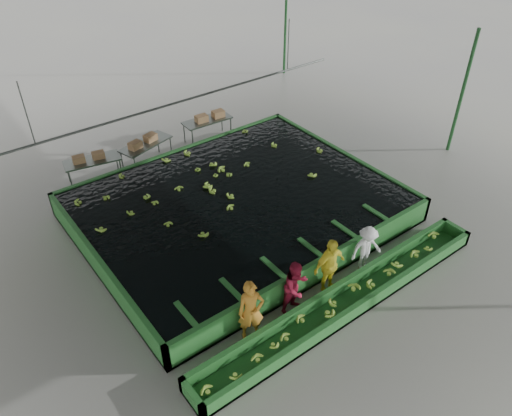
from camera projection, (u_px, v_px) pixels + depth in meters
ground at (265, 240)px, 16.15m from camera, size 80.00×80.00×0.00m
shed_roof at (267, 96)px, 13.17m from camera, size 20.00×22.00×0.04m
shed_posts at (266, 175)px, 14.66m from camera, size 20.00×22.00×5.00m
flotation_tank at (238, 207)px, 16.84m from camera, size 10.00×8.00×0.90m
tank_water at (238, 197)px, 16.60m from camera, size 9.70×7.70×0.00m
sorting_trough at (346, 301)px, 13.70m from camera, size 10.00×1.00×0.50m
cableway_rail at (179, 102)px, 17.56m from camera, size 0.08×0.08×14.00m
rail_hanger_left at (26, 114)px, 14.54m from camera, size 0.04×0.04×2.00m
rail_hanger_right at (288, 45)px, 19.40m from camera, size 0.04×0.04×2.00m
worker_a at (251, 311)px, 12.51m from camera, size 0.80×0.68×1.85m
worker_b at (296, 287)px, 13.29m from camera, size 0.88×0.72×1.68m
worker_c at (329, 266)px, 13.84m from camera, size 1.09×0.49×1.83m
worker_d at (366, 248)px, 14.68m from camera, size 1.10×0.82×1.51m
packing_table_left at (94, 170)px, 18.68m from camera, size 2.16×1.20×0.93m
packing_table_mid at (147, 154)px, 19.63m from camera, size 2.27×1.41×0.96m
packing_table_right at (208, 130)px, 21.28m from camera, size 2.12×0.91×0.95m
box_stack_left at (89, 160)px, 18.38m from camera, size 1.19×0.54×0.25m
box_stack_mid at (143, 144)px, 19.26m from camera, size 1.30×0.66×0.27m
box_stack_right at (210, 119)px, 21.02m from camera, size 1.33×0.44×0.28m
floating_bananas at (224, 187)px, 17.12m from camera, size 8.18×5.58×0.11m
trough_bananas at (347, 297)px, 13.61m from camera, size 8.84×0.59×0.12m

